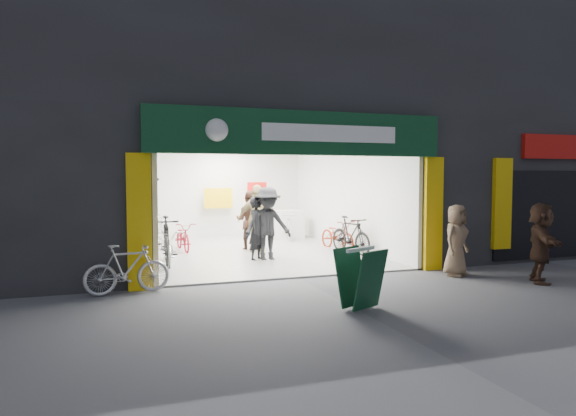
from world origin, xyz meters
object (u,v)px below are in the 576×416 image
bike_left_front (169,247)px  pedestrian_near (456,240)px  bike_right_front (351,235)px  parked_bike (127,269)px  sandwich_board (360,277)px

bike_left_front → pedestrian_near: pedestrian_near is taller
bike_right_front → bike_left_front: bearing=171.7°
bike_right_front → parked_bike: (-5.99, -2.98, -0.06)m
bike_left_front → sandwich_board: sandwich_board is taller
parked_bike → sandwich_board: (3.54, -2.38, 0.07)m
bike_right_front → parked_bike: bike_right_front is taller
parked_bike → pedestrian_near: pedestrian_near is taller
sandwich_board → parked_bike: bearing=121.9°
bike_left_front → sandwich_board: size_ratio=1.69×
pedestrian_near → bike_right_front: bearing=75.4°
bike_left_front → pedestrian_near: bearing=-26.6°
bike_left_front → bike_right_front: 4.93m
parked_bike → sandwich_board: bearing=-131.1°
bike_left_front → parked_bike: parked_bike is taller
bike_right_front → sandwich_board: 5.89m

